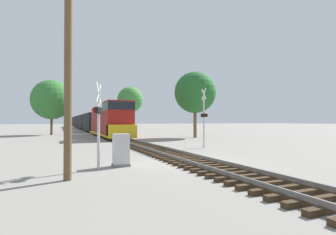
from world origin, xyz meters
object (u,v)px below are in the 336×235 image
at_px(crossing_signal_near, 98,115).
at_px(tree_mid_background, 52,100).
at_px(relay_cabinet, 121,150).
at_px(tree_far_right, 195,93).
at_px(crossing_signal_far, 204,116).
at_px(tree_deep_background, 130,100).
at_px(freight_train, 86,122).
at_px(utility_pole, 68,67).

bearing_deg(crossing_signal_near, tree_mid_background, -156.06).
height_order(relay_cabinet, tree_far_right, tree_far_right).
bearing_deg(crossing_signal_far, tree_deep_background, 2.29).
relative_size(crossing_signal_far, tree_deep_background, 0.45).
xyz_separation_m(crossing_signal_far, tree_mid_background, (-11.62, 26.38, 2.90)).
bearing_deg(crossing_signal_far, freight_train, 14.39).
bearing_deg(tree_mid_background, relay_cabinet, -83.45).
relative_size(relay_cabinet, tree_far_right, 0.18).
height_order(tree_mid_background, tree_deep_background, tree_deep_background).
bearing_deg(utility_pole, tree_deep_background, 73.12).
height_order(crossing_signal_near, crossing_signal_far, crossing_signal_far).
xyz_separation_m(tree_far_right, tree_deep_background, (-0.29, 32.28, 1.52)).
bearing_deg(tree_deep_background, relay_cabinet, -105.01).
xyz_separation_m(crossing_signal_near, utility_pole, (-1.29, -1.71, 1.70)).
relative_size(crossing_signal_near, crossing_signal_far, 0.81).
distance_m(freight_train, utility_pole, 57.45).
relative_size(relay_cabinet, tree_mid_background, 0.18).
distance_m(tree_mid_background, tree_deep_background, 24.89).
bearing_deg(relay_cabinet, freight_train, 86.25).
height_order(freight_train, relay_cabinet, freight_train).
bearing_deg(tree_deep_background, tree_far_right, -89.48).
bearing_deg(tree_far_right, freight_train, 105.25).
height_order(utility_pole, tree_deep_background, tree_deep_background).
xyz_separation_m(crossing_signal_far, relay_cabinet, (-7.94, -5.74, -1.82)).
height_order(crossing_signal_near, utility_pole, utility_pole).
bearing_deg(utility_pole, tree_far_right, 51.04).
distance_m(crossing_signal_near, tree_deep_background, 52.84).
relative_size(freight_train, crossing_signal_far, 17.22).
distance_m(freight_train, tree_far_right, 38.67).
bearing_deg(freight_train, utility_pole, -96.03).
height_order(crossing_signal_far, tree_mid_background, tree_mid_background).
xyz_separation_m(utility_pole, tree_mid_background, (-1.26, 34.29, 1.38)).
bearing_deg(utility_pole, freight_train, 83.97).
xyz_separation_m(crossing_signal_far, utility_pole, (-10.36, -7.91, 1.52)).
height_order(crossing_signal_near, relay_cabinet, crossing_signal_near).
distance_m(crossing_signal_near, relay_cabinet, 2.05).
bearing_deg(freight_train, relay_cabinet, -93.75).
relative_size(tree_far_right, tree_mid_background, 1.00).
bearing_deg(tree_deep_background, freight_train, 153.77).
distance_m(crossing_signal_far, relay_cabinet, 9.96).
bearing_deg(tree_far_right, tree_deep_background, 90.52).
bearing_deg(crossing_signal_far, tree_mid_background, 33.14).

